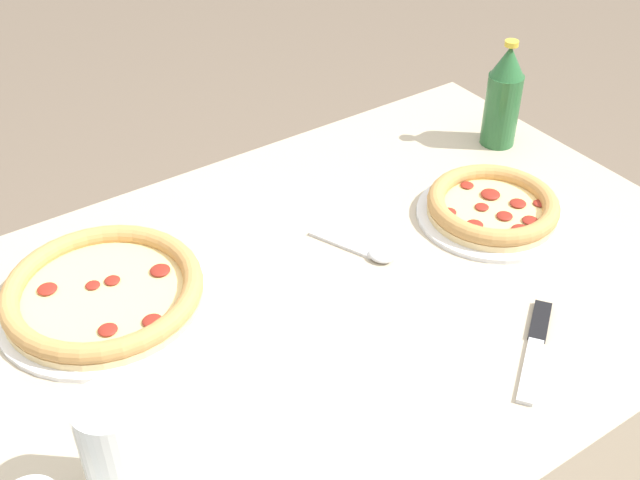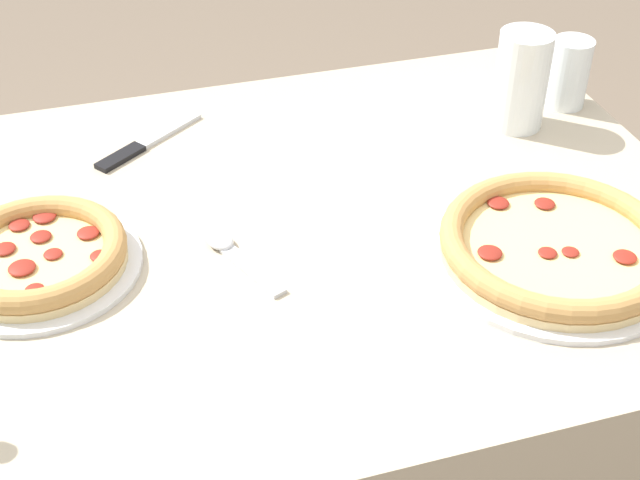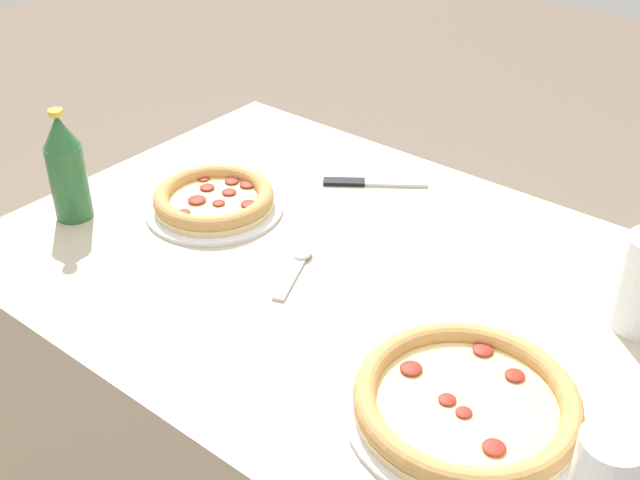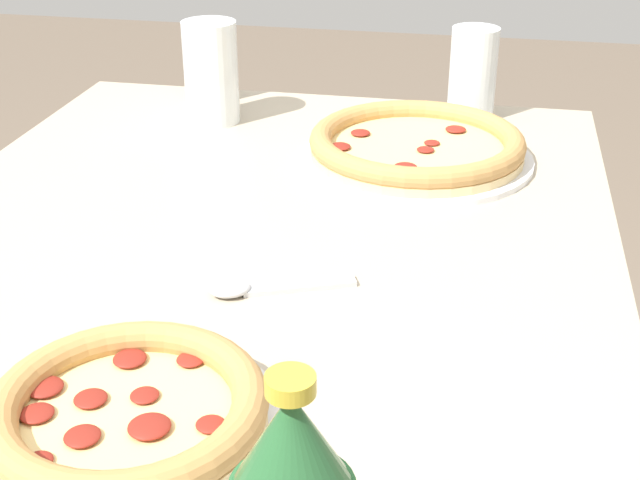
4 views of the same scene
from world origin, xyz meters
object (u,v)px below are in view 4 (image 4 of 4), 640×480
(glass_lemonade, at_px, (210,69))
(glass_red_wine, at_px, (211,78))
(pizza_pepperoni, at_px, (417,147))
(spoon, at_px, (258,287))
(pizza_salami, at_px, (124,413))
(glass_cola, at_px, (472,78))

(glass_lemonade, xyz_separation_m, glass_red_wine, (0.11, 0.04, 0.02))
(pizza_pepperoni, height_order, spoon, pizza_pepperoni)
(pizza_pepperoni, bearing_deg, glass_red_wine, -108.05)
(glass_lemonade, bearing_deg, glass_red_wine, 18.99)
(pizza_salami, xyz_separation_m, glass_red_wine, (-0.75, -0.16, 0.05))
(glass_lemonade, bearing_deg, pizza_salami, 12.89)
(glass_lemonade, relative_size, glass_cola, 0.80)
(glass_red_wine, bearing_deg, spoon, 22.16)
(pizza_pepperoni, distance_m, glass_red_wine, 0.35)
(glass_lemonade, bearing_deg, pizza_pepperoni, 59.60)
(pizza_salami, bearing_deg, glass_lemonade, -167.11)
(pizza_pepperoni, distance_m, glass_cola, 0.22)
(glass_cola, xyz_separation_m, spoon, (0.60, -0.19, -0.06))
(pizza_pepperoni, xyz_separation_m, glass_red_wine, (-0.11, -0.33, 0.05))
(glass_red_wine, xyz_separation_m, spoon, (0.51, 0.21, -0.06))
(pizza_salami, height_order, glass_cola, glass_cola)
(glass_lemonade, height_order, spoon, glass_lemonade)
(pizza_pepperoni, xyz_separation_m, glass_lemonade, (-0.22, -0.37, 0.03))
(glass_cola, bearing_deg, pizza_salami, -15.67)
(pizza_pepperoni, bearing_deg, glass_lemonade, -120.40)
(spoon, bearing_deg, glass_lemonade, -158.39)
(pizza_salami, bearing_deg, glass_red_wine, -168.02)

